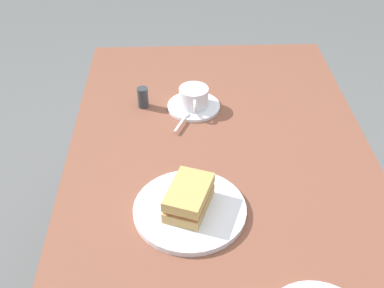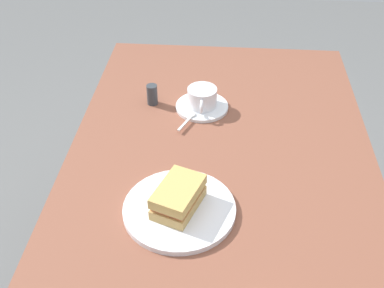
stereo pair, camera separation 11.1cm
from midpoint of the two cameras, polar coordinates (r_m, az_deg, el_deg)
name	(u,v)px [view 2 (the right image)]	position (r m, az deg, el deg)	size (l,w,h in m)	color
dining_table	(219,190)	(1.29, 5.72, -5.51)	(1.31, 0.81, 0.73)	brown
sandwich_plate	(179,209)	(1.10, 1.38, -7.87)	(0.26, 0.26, 0.01)	white
sandwich_front	(178,197)	(1.08, 1.32, -6.42)	(0.15, 0.12, 0.06)	tan
coffee_saucer	(202,107)	(1.43, 3.42, 4.38)	(0.16, 0.16, 0.01)	white
coffee_cup	(202,97)	(1.41, 3.47, 5.53)	(0.11, 0.09, 0.06)	white
spoon	(189,118)	(1.37, 2.03, 3.02)	(0.09, 0.05, 0.01)	silver
salt_shaker	(152,95)	(1.43, -2.55, 5.82)	(0.03, 0.03, 0.06)	#33383D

